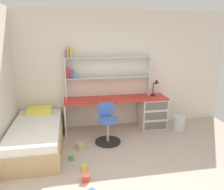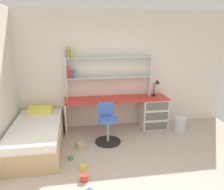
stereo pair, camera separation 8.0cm
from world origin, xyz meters
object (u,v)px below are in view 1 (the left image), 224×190
at_px(desk, 143,110).
at_px(toy_block_green_1, 71,158).
at_px(toy_block_red_3, 86,178).
at_px(toy_block_yellow_4, 84,168).
at_px(bookshelf_hutch, 100,69).
at_px(bed_platform, 37,136).
at_px(toy_block_natural_0, 80,146).
at_px(swivel_chair, 107,127).
at_px(desk_lamp, 156,85).
at_px(waste_bin, 179,124).

distance_m(desk, toy_block_green_1, 2.10).
distance_m(toy_block_green_1, toy_block_red_3, 0.67).
relative_size(desk, toy_block_yellow_4, 26.98).
relative_size(desk, bookshelf_hutch, 1.21).
bearing_deg(bed_platform, toy_block_green_1, -40.84).
height_order(toy_block_natural_0, toy_block_yellow_4, toy_block_natural_0).
relative_size(swivel_chair, toy_block_yellow_4, 9.29).
height_order(desk_lamp, toy_block_yellow_4, desk_lamp).
height_order(bookshelf_hutch, swivel_chair, bookshelf_hutch).
distance_m(desk, waste_bin, 0.88).
height_order(desk_lamp, bed_platform, desk_lamp).
relative_size(toy_block_natural_0, toy_block_red_3, 1.26).
bearing_deg(toy_block_green_1, swivel_chair, 38.50).
height_order(desk, toy_block_yellow_4, desk).
bearing_deg(toy_block_natural_0, toy_block_green_1, -113.75).
bearing_deg(waste_bin, bed_platform, -174.77).
bearing_deg(toy_block_green_1, bed_platform, 139.16).
xyz_separation_m(toy_block_natural_0, toy_block_yellow_4, (0.03, -0.73, -0.02)).
bearing_deg(toy_block_yellow_4, bookshelf_hutch, 73.38).
bearing_deg(toy_block_green_1, toy_block_natural_0, 66.25).
distance_m(desk_lamp, swivel_chair, 1.57).
xyz_separation_m(swivel_chair, toy_block_red_3, (-0.53, -1.22, -0.27)).
bearing_deg(toy_block_red_3, desk_lamp, 46.22).
distance_m(bookshelf_hutch, desk_lamp, 1.35).
bearing_deg(bookshelf_hutch, swivel_chair, -87.89).
xyz_separation_m(bookshelf_hutch, waste_bin, (1.73, -0.53, -1.22)).
height_order(toy_block_red_3, toy_block_yellow_4, toy_block_red_3).
xyz_separation_m(bookshelf_hutch, desk_lamp, (1.29, -0.13, -0.39)).
height_order(bookshelf_hutch, toy_block_yellow_4, bookshelf_hutch).
xyz_separation_m(desk_lamp, toy_block_green_1, (-2.00, -1.23, -0.96)).
xyz_separation_m(desk, toy_block_green_1, (-1.68, -1.21, -0.39)).
bearing_deg(waste_bin, desk, 153.91).
bearing_deg(swivel_chair, toy_block_yellow_4, -120.11).
height_order(toy_block_green_1, toy_block_yellow_4, toy_block_yellow_4).
xyz_separation_m(desk, waste_bin, (0.76, -0.37, -0.25)).
distance_m(desk_lamp, bed_platform, 2.83).
height_order(bookshelf_hutch, waste_bin, bookshelf_hutch).
bearing_deg(waste_bin, toy_block_yellow_4, -152.21).
xyz_separation_m(desk_lamp, toy_block_yellow_4, (-1.80, -1.57, -0.96)).
distance_m(desk_lamp, toy_block_red_3, 2.76).
height_order(desk, toy_block_green_1, desk).
bearing_deg(toy_block_red_3, bookshelf_hutch, 75.89).
relative_size(desk_lamp, toy_block_red_3, 3.77).
xyz_separation_m(bed_platform, toy_block_yellow_4, (0.84, -0.90, -0.20)).
relative_size(toy_block_natural_0, toy_block_green_1, 1.80).
relative_size(bed_platform, toy_block_red_3, 18.59).
relative_size(bookshelf_hutch, toy_block_red_3, 18.89).
xyz_separation_m(desk_lamp, swivel_chair, (-1.26, -0.64, -0.68)).
height_order(swivel_chair, toy_block_green_1, swivel_chair).
bearing_deg(toy_block_yellow_4, toy_block_green_1, 120.23).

